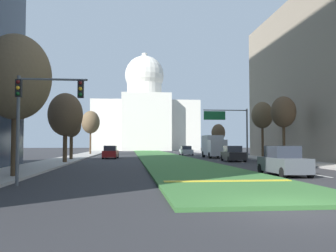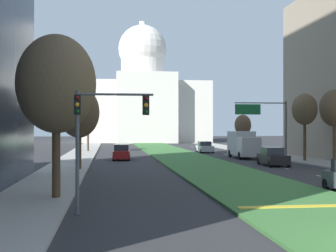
# 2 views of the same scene
# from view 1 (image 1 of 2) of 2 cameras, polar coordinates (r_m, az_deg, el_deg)

# --- Properties ---
(ground_plane) EXTENTS (260.00, 260.00, 0.00)m
(ground_plane) POSITION_cam_1_polar(r_m,az_deg,el_deg) (65.89, -1.77, -4.50)
(ground_plane) COLOR #2B2B2D
(grass_median) EXTENTS (7.00, 99.18, 0.14)m
(grass_median) POSITION_cam_1_polar(r_m,az_deg,el_deg) (60.40, -1.39, -4.59)
(grass_median) COLOR #386B33
(grass_median) RESTS_ON ground_plane
(median_curb_nose) EXTENTS (6.30, 0.50, 0.04)m
(median_curb_nose) POSITION_cam_1_polar(r_m,az_deg,el_deg) (18.54, 9.20, -8.34)
(median_curb_nose) COLOR gold
(median_curb_nose) RESTS_ON grass_median
(lane_dashes_right) EXTENTS (0.16, 65.87, 0.01)m
(lane_dashes_right) POSITION_cam_1_polar(r_m,az_deg,el_deg) (52.13, 7.19, -4.93)
(lane_dashes_right) COLOR silver
(lane_dashes_right) RESTS_ON ground_plane
(sidewalk_left) EXTENTS (4.00, 99.18, 0.15)m
(sidewalk_left) POSITION_cam_1_polar(r_m,az_deg,el_deg) (55.24, -14.03, -4.67)
(sidewalk_left) COLOR #9E9991
(sidewalk_left) RESTS_ON ground_plane
(sidewalk_right) EXTENTS (4.00, 99.18, 0.15)m
(sidewalk_right) POSITION_cam_1_polar(r_m,az_deg,el_deg) (57.38, 11.68, -4.62)
(sidewalk_right) COLOR #9E9991
(sidewalk_right) RESTS_ON ground_plane
(capitol_building) EXTENTS (32.42, 29.73, 31.84)m
(capitol_building) POSITION_cam_1_polar(r_m,az_deg,el_deg) (120.33, -3.65, 1.22)
(capitol_building) COLOR silver
(capitol_building) RESTS_ON ground_plane
(traffic_light_near_left) EXTENTS (3.34, 0.35, 5.20)m
(traffic_light_near_left) POSITION_cam_1_polar(r_m,az_deg,el_deg) (18.59, -19.58, 3.02)
(traffic_light_near_left) COLOR #515456
(traffic_light_near_left) RESTS_ON ground_plane
(overhead_guide_sign) EXTENTS (5.79, 0.20, 6.50)m
(overhead_guide_sign) POSITION_cam_1_polar(r_m,az_deg,el_deg) (47.97, 9.61, 0.46)
(overhead_guide_sign) COLOR #515456
(overhead_guide_sign) RESTS_ON ground_plane
(street_tree_left_near) EXTENTS (3.98, 3.98, 8.34)m
(street_tree_left_near) POSITION_cam_1_polar(r_m,az_deg,el_deg) (23.29, -22.36, 6.93)
(street_tree_left_near) COLOR #4C3823
(street_tree_left_near) RESTS_ON ground_plane
(street_tree_left_mid) EXTENTS (3.49, 3.49, 7.14)m
(street_tree_left_mid) POSITION_cam_1_polar(r_m,az_deg,el_deg) (38.83, -15.54, 1.67)
(street_tree_left_mid) COLOR #4C3823
(street_tree_left_mid) RESTS_ON ground_plane
(street_tree_right_mid) EXTENTS (2.69, 2.69, 7.12)m
(street_tree_right_mid) POSITION_cam_1_polar(r_m,az_deg,el_deg) (41.81, 17.36, 2.03)
(street_tree_right_mid) COLOR #4C3823
(street_tree_right_mid) RESTS_ON ground_plane
(street_tree_left_far) EXTENTS (2.34, 2.34, 5.72)m
(street_tree_left_far) POSITION_cam_1_polar(r_m,az_deg,el_deg) (46.69, -14.66, 0.00)
(street_tree_left_far) COLOR #4C3823
(street_tree_left_far) RESTS_ON ground_plane
(street_tree_right_far) EXTENTS (2.69, 2.69, 7.30)m
(street_tree_right_far) POSITION_cam_1_polar(r_m,az_deg,el_deg) (48.25, 14.32, 1.57)
(street_tree_right_far) COLOR #4C3823
(street_tree_right_far) RESTS_ON ground_plane
(street_tree_left_distant) EXTENTS (3.32, 3.32, 8.04)m
(street_tree_left_distant) POSITION_cam_1_polar(r_m,az_deg,el_deg) (69.07, -11.85, 0.55)
(street_tree_left_distant) COLOR #4C3823
(street_tree_left_distant) RESTS_ON ground_plane
(street_tree_right_distant) EXTENTS (2.52, 2.52, 5.62)m
(street_tree_right_distant) POSITION_cam_1_polar(r_m,az_deg,el_deg) (68.09, 7.76, -1.07)
(street_tree_right_distant) COLOR #4C3823
(street_tree_right_distant) RESTS_ON ground_plane
(sedan_lead_stopped) EXTENTS (1.90, 4.61, 1.85)m
(sedan_lead_stopped) POSITION_cam_1_polar(r_m,az_deg,el_deg) (24.30, 17.34, -5.28)
(sedan_lead_stopped) COLOR #4C5156
(sedan_lead_stopped) RESTS_ON ground_plane
(sedan_midblock) EXTENTS (2.16, 4.67, 1.76)m
(sedan_midblock) POSITION_cam_1_polar(r_m,az_deg,el_deg) (42.55, 9.97, -4.29)
(sedan_midblock) COLOR black
(sedan_midblock) RESTS_ON ground_plane
(sedan_distant) EXTENTS (2.09, 4.63, 1.75)m
(sedan_distant) POSITION_cam_1_polar(r_m,az_deg,el_deg) (50.78, -8.84, -4.06)
(sedan_distant) COLOR maroon
(sedan_distant) RESTS_ON ground_plane
(sedan_far_horizon) EXTENTS (1.95, 4.47, 1.64)m
(sedan_far_horizon) POSITION_cam_1_polar(r_m,az_deg,el_deg) (65.53, 2.80, -3.83)
(sedan_far_horizon) COLOR #BCBCC1
(sedan_far_horizon) RESTS_ON ground_plane
(box_truck_delivery) EXTENTS (2.40, 6.40, 3.20)m
(box_truck_delivery) POSITION_cam_1_polar(r_m,az_deg,el_deg) (53.12, 7.03, -3.08)
(box_truck_delivery) COLOR #BCBCC1
(box_truck_delivery) RESTS_ON ground_plane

